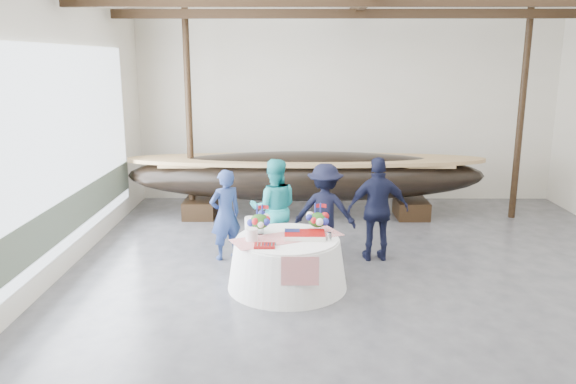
{
  "coord_description": "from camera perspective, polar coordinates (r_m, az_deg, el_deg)",
  "views": [
    {
      "loc": [
        -1.32,
        -7.57,
        3.37
      ],
      "look_at": [
        -1.39,
        1.83,
        1.15
      ],
      "focal_mm": 35.0,
      "sensor_mm": 36.0,
      "label": 1
    }
  ],
  "objects": [
    {
      "name": "guest_man_left",
      "position": [
        9.71,
        3.78,
        -1.91
      ],
      "size": [
        1.15,
        0.76,
        1.65
      ],
      "primitive_type": "imported",
      "rotation": [
        0.0,
        0.0,
        2.99
      ],
      "color": "black",
      "rests_on": "ground"
    },
    {
      "name": "wall_back",
      "position": [
        13.68,
        6.01,
        8.54
      ],
      "size": [
        10.0,
        0.02,
        4.5
      ],
      "primitive_type": "cube",
      "color": "silver",
      "rests_on": "ground"
    },
    {
      "name": "guest_woman_blue",
      "position": [
        9.66,
        -6.37,
        -2.31
      ],
      "size": [
        0.68,
        0.63,
        1.57
      ],
      "primitive_type": "imported",
      "rotation": [
        0.0,
        0.0,
        3.72
      ],
      "color": "navy",
      "rests_on": "ground"
    },
    {
      "name": "open_bay",
      "position": [
        9.44,
        -22.25,
        2.9
      ],
      "size": [
        0.03,
        7.0,
        3.2
      ],
      "color": "silver",
      "rests_on": "ground"
    },
    {
      "name": "guest_woman_teal",
      "position": [
        9.7,
        -1.42,
        -1.66
      ],
      "size": [
        0.88,
        0.71,
        1.73
      ],
      "primitive_type": "imported",
      "rotation": [
        0.0,
        0.0,
        3.21
      ],
      "color": "teal",
      "rests_on": "ground"
    },
    {
      "name": "wall_left",
      "position": [
        8.49,
        -25.36,
        4.45
      ],
      "size": [
        0.02,
        12.0,
        4.5
      ],
      "primitive_type": "cube",
      "color": "silver",
      "rests_on": "ground"
    },
    {
      "name": "pavilion_structure",
      "position": [
        8.45,
        9.84,
        17.41
      ],
      "size": [
        9.8,
        11.76,
        4.5
      ],
      "color": "black",
      "rests_on": "ground"
    },
    {
      "name": "banquet_table",
      "position": [
        8.54,
        -0.07,
        -7.14
      ],
      "size": [
        1.81,
        1.81,
        0.78
      ],
      "color": "white",
      "rests_on": "ground"
    },
    {
      "name": "floor",
      "position": [
        8.39,
        9.58,
        -10.57
      ],
      "size": [
        10.0,
        12.0,
        0.01
      ],
      "primitive_type": "cube",
      "color": "#3D3D42",
      "rests_on": "ground"
    },
    {
      "name": "longboat_display",
      "position": [
        12.14,
        1.83,
        1.67
      ],
      "size": [
        7.71,
        1.54,
        1.45
      ],
      "color": "black",
      "rests_on": "ground"
    },
    {
      "name": "guest_man_right",
      "position": [
        9.64,
        9.13,
        -1.74
      ],
      "size": [
        1.08,
        0.52,
        1.79
      ],
      "primitive_type": "imported",
      "rotation": [
        0.0,
        0.0,
        3.22
      ],
      "color": "black",
      "rests_on": "ground"
    },
    {
      "name": "tabletop_items",
      "position": [
        8.51,
        -0.15,
        -3.39
      ],
      "size": [
        1.74,
        1.22,
        0.4
      ],
      "color": "red",
      "rests_on": "banquet_table"
    }
  ]
}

